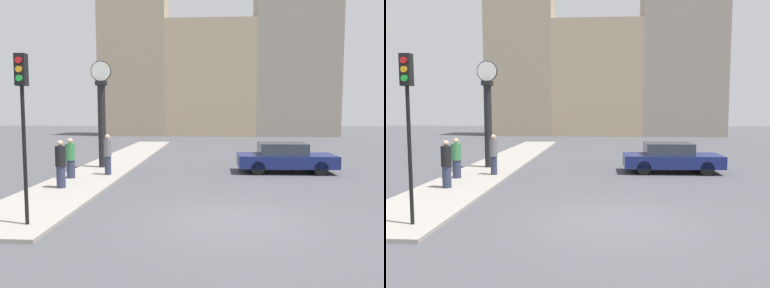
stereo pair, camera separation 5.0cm
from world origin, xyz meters
The scene contains 9 objects.
ground_plane centered at (0.00, 0.00, 0.00)m, with size 120.00×120.00×0.00m, color #47474C.
sidewalk_corner centered at (-5.71, 10.76, 0.05)m, with size 2.78×25.52×0.10m, color gray.
building_row centered at (0.45, 34.25, 7.81)m, with size 26.86×5.00×17.73m.
sedan_car centered at (2.91, 7.92, 0.70)m, with size 4.47×1.88×1.39m.
traffic_light_near centered at (-5.00, -0.93, 3.04)m, with size 0.26×0.24×4.14m.
street_clock centered at (-5.90, 8.40, 2.61)m, with size 1.01×0.47×5.19m.
pedestrian_grey_jacket centered at (-5.02, 6.25, 0.99)m, with size 0.32×0.32×1.76m.
pedestrian_green_hoodie centered at (-6.33, 5.35, 0.92)m, with size 0.39×0.39×1.65m.
pedestrian_black_jacket centered at (-5.93, 3.40, 0.96)m, with size 0.37×0.37×1.73m.
Camera 2 is at (-0.38, -9.66, 2.89)m, focal length 35.00 mm.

